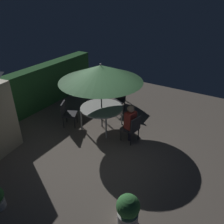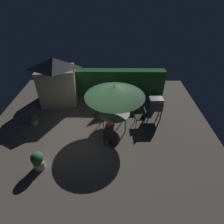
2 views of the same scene
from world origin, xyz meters
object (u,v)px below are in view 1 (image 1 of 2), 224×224
chair_far_side (119,99)px  potted_plant_by_shed (128,211)px  patio_table (102,109)px  chair_toward_hedge (67,112)px  chair_near_shed (132,127)px  person_in_red (130,119)px  bbq_grill (116,83)px  patio_umbrella (101,73)px

chair_far_side → potted_plant_by_shed: 5.02m
patio_table → chair_toward_hedge: bearing=116.8°
chair_near_shed → chair_toward_hedge: (-0.32, 2.40, 0.00)m
chair_toward_hedge → chair_far_side: bearing=-28.0°
patio_table → person_in_red: person_in_red is taller
chair_far_side → chair_toward_hedge: same height
patio_table → chair_toward_hedge: (-0.55, 1.09, -0.20)m
chair_near_shed → person_in_red: person_in_red is taller
patio_table → chair_far_side: bearing=3.8°
patio_table → chair_far_side: (1.34, 0.09, -0.20)m
chair_far_side → person_in_red: (-1.55, -1.31, 0.26)m
chair_near_shed → potted_plant_by_shed: size_ratio=1.13×
patio_table → bbq_grill: bbq_grill is taller
bbq_grill → chair_toward_hedge: bbq_grill is taller
bbq_grill → chair_toward_hedge: bearing=170.9°
patio_table → chair_far_side: 1.36m
patio_table → chair_toward_hedge: size_ratio=1.63×
potted_plant_by_shed → patio_table: bearing=41.7°
chair_near_shed → person_in_red: (0.01, 0.08, 0.26)m
chair_far_side → patio_table: bearing=-176.2°
patio_table → bbq_grill: 2.19m
bbq_grill → person_in_red: bearing=-140.4°
bbq_grill → potted_plant_by_shed: size_ratio=1.51×
patio_table → patio_umbrella: patio_umbrella is taller
chair_toward_hedge → bbq_grill: bearing=-9.1°
chair_near_shed → chair_toward_hedge: same height
chair_far_side → chair_toward_hedge: 2.14m
bbq_grill → chair_toward_hedge: size_ratio=1.33×
patio_table → chair_toward_hedge: 1.24m
patio_table → chair_near_shed: 1.34m
patio_umbrella → chair_toward_hedge: size_ratio=3.04×
patio_umbrella → chair_toward_hedge: 1.91m
chair_far_side → person_in_red: size_ratio=0.71×
chair_toward_hedge → potted_plant_by_shed: (-2.35, -3.68, -0.11)m
patio_table → chair_toward_hedge: chair_toward_hedge is taller
chair_far_side → patio_umbrella: bearing=-176.2°
bbq_grill → person_in_red: size_ratio=0.95×
chair_toward_hedge → potted_plant_by_shed: bearing=-122.5°
chair_toward_hedge → person_in_red: 2.36m
chair_near_shed → potted_plant_by_shed: (-2.67, -1.28, -0.11)m
patio_umbrella → chair_far_side: size_ratio=3.04×
chair_far_side → potted_plant_by_shed: bearing=-147.7°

